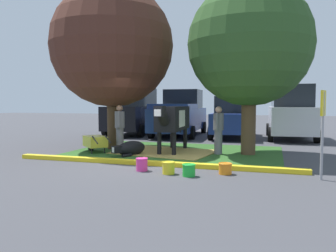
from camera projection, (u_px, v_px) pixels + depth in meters
ground_plane at (140, 164)px, 9.62m from camera, size 80.00×80.00×0.00m
grass_island at (176, 152)px, 11.90m from camera, size 7.05×4.92×0.02m
curb_yellow at (150, 163)px, 9.41m from camera, size 8.25×0.24×0.12m
hay_bedding at (165, 152)px, 11.76m from camera, size 3.56×2.91×0.04m
shade_tree_left at (112, 46)px, 12.45m from camera, size 4.44×4.44×6.00m
shade_tree_right at (250, 44)px, 11.06m from camera, size 4.02×4.02×5.62m
cow_holstein at (172, 119)px, 11.71m from camera, size 0.81×3.14×1.62m
calf_lying at (131, 148)px, 11.08m from camera, size 0.91×1.31×0.48m
person_handler at (120, 127)px, 11.90m from camera, size 0.34×0.50×1.64m
person_visitor_near at (218, 129)px, 11.30m from camera, size 0.34×0.53×1.59m
wheelbarrow at (95, 142)px, 11.71m from camera, size 1.37×1.32×0.63m
parking_sign at (323, 117)px, 7.53m from camera, size 0.16×0.43×1.98m
bucket_pink at (142, 164)px, 8.63m from camera, size 0.31×0.31×0.33m
bucket_yellow at (169, 168)px, 8.25m from camera, size 0.32×0.32×0.30m
bucket_green at (189, 170)px, 7.98m from camera, size 0.32×0.32×0.29m
bucket_orange at (225, 168)px, 8.22m from camera, size 0.33×0.33×0.27m
suv_black at (134, 111)px, 18.56m from camera, size 2.28×4.68×2.52m
pickup_truck_black at (180, 114)px, 17.99m from camera, size 2.40×5.48×2.42m
sedan_blue at (233, 118)px, 16.87m from camera, size 2.18×4.48×2.02m
suv_dark_grey at (291, 112)px, 16.22m from camera, size 2.28×4.68×2.52m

